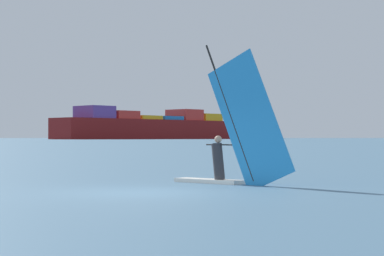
{
  "coord_description": "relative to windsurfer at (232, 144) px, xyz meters",
  "views": [
    {
      "loc": [
        -6.49,
        -16.1,
        1.4
      ],
      "look_at": [
        5.76,
        8.97,
        1.77
      ],
      "focal_mm": 64.15,
      "sensor_mm": 36.0,
      "label": 1
    }
  ],
  "objects": [
    {
      "name": "distant_headland",
      "position": [
        257.76,
        1191.36,
        23.91
      ],
      "size": [
        735.84,
        392.85,
        50.19
      ],
      "primitive_type": "cube",
      "rotation": [
        0.0,
        0.0,
        -0.23
      ],
      "color": "#756B56",
      "rests_on": "ground_plane"
    },
    {
      "name": "ground_plane",
      "position": [
        -3.5,
        -1.66,
        -1.18
      ],
      "size": [
        4000.0,
        4000.0,
        0.0
      ],
      "primitive_type": "plane",
      "color": "#476B84"
    },
    {
      "name": "cargo_ship",
      "position": [
        190.88,
        419.39,
        7.67
      ],
      "size": [
        190.56,
        87.79,
        33.66
      ],
      "rotation": [
        0.0,
        0.0,
        3.49
      ],
      "color": "maroon",
      "rests_on": "ground_plane"
    },
    {
      "name": "windsurfer",
      "position": [
        0.0,
        0.0,
        0.0
      ],
      "size": [
        2.03,
        3.94,
        4.43
      ],
      "rotation": [
        0.0,
        0.0,
        2.0
      ],
      "color": "white",
      "rests_on": "ground_plane"
    }
  ]
}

